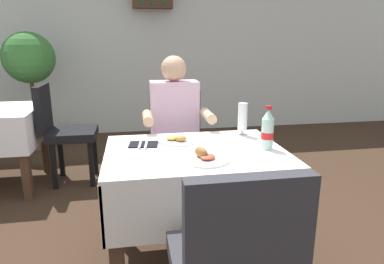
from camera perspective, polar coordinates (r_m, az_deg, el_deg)
name	(u,v)px	position (r m, az deg, el deg)	size (l,w,h in m)	color
back_wall	(154,34)	(5.30, -6.43, 15.94)	(11.00, 0.12, 2.93)	silver
main_dining_table	(195,180)	(2.04, 0.49, -7.99)	(1.02, 0.77, 0.76)	white
chair_far_diner_seat	(178,144)	(2.76, -2.41, -2.07)	(0.44, 0.50, 0.97)	#2D2D33
chair_near_camera_side	(232,264)	(1.38, 6.72, -21.03)	(0.44, 0.50, 0.97)	#2D2D33
seated_diner_far	(175,129)	(2.61, -2.78, 0.50)	(0.50, 0.46, 1.26)	#282D42
plate_near_camera	(205,158)	(1.79, 2.19, -4.29)	(0.24, 0.24, 0.07)	white
plate_far_diner	(177,140)	(2.12, -2.51, -1.33)	(0.24, 0.24, 0.05)	white
beer_glass_left	(243,119)	(2.28, 8.43, 2.13)	(0.07, 0.07, 0.22)	white
cola_bottle_primary	(267,130)	(2.01, 12.49, 0.26)	(0.07, 0.07, 0.25)	silver
napkin_cutlery_set	(143,144)	(2.08, -8.11, -2.02)	(0.18, 0.19, 0.01)	black
background_chair_right	(63,128)	(3.52, -20.77, 0.69)	(0.50, 0.44, 0.97)	black
potted_plant_corner	(30,70)	(4.81, -25.38, 9.26)	(0.64, 0.64, 1.48)	brown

